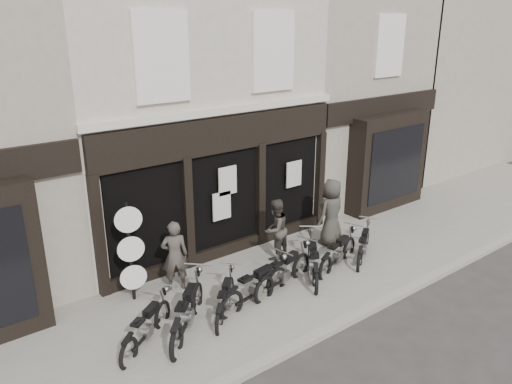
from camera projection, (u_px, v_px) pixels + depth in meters
ground_plane at (298, 303)px, 11.51m from camera, size 90.00×90.00×0.00m
pavement at (273, 285)px, 12.16m from camera, size 30.00×4.20×0.12m
kerb at (338, 325)px, 10.55m from camera, size 30.00×0.25×0.13m
central_building at (165, 95)px, 14.62m from camera, size 7.30×6.22×8.34m
neighbour_right at (321, 81)px, 18.26m from camera, size 5.60×6.73×8.34m
filler_right at (446, 67)px, 23.02m from camera, size 11.00×6.00×8.20m
motorcycle_0 at (147, 330)px, 9.88m from camera, size 1.71×1.33×0.94m
motorcycle_1 at (188, 315)px, 10.24m from camera, size 1.84×1.82×1.12m
motorcycle_2 at (225, 302)px, 10.88m from camera, size 1.49×1.49×0.91m
motorcycle_3 at (256, 289)px, 11.27m from camera, size 2.16×0.67×1.04m
motorcycle_4 at (284, 275)px, 11.92m from camera, size 2.16×0.83×1.05m
motorcycle_5 at (313, 264)px, 12.46m from camera, size 1.58×1.83×1.05m
motorcycle_6 at (338, 255)px, 12.94m from camera, size 1.98×0.91×0.98m
motorcycle_7 at (363, 248)px, 13.40m from camera, size 1.76×1.30×0.95m
man_left at (175, 256)px, 11.62m from camera, size 0.74×0.63×1.72m
man_centre at (275, 229)px, 13.16m from camera, size 0.93×0.81×1.65m
man_right at (331, 212)px, 13.99m from camera, size 1.01×0.73×1.91m
advert_sign_post at (131, 257)px, 11.07m from camera, size 0.60×0.39×2.48m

